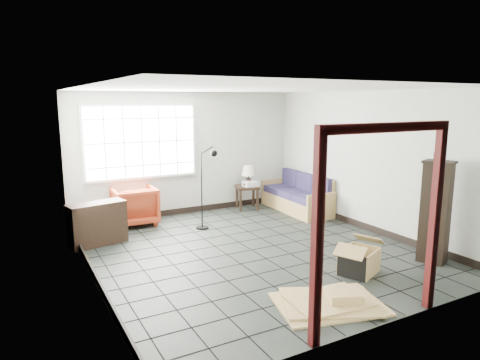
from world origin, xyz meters
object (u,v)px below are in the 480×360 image
armchair (134,204)px  futon_sofa (298,197)px  tall_shelf (435,211)px  side_table (247,190)px

armchair → futon_sofa: bearing=170.1°
tall_shelf → futon_sofa: bearing=67.6°
armchair → side_table: 2.56m
armchair → tall_shelf: 5.40m
futon_sofa → armchair: 3.55m
futon_sofa → tall_shelf: 3.52m
futon_sofa → armchair: (-3.49, 0.67, 0.11)m
futon_sofa → tall_shelf: size_ratio=1.22×
armchair → side_table: bearing=-179.1°
armchair → side_table: armchair is taller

